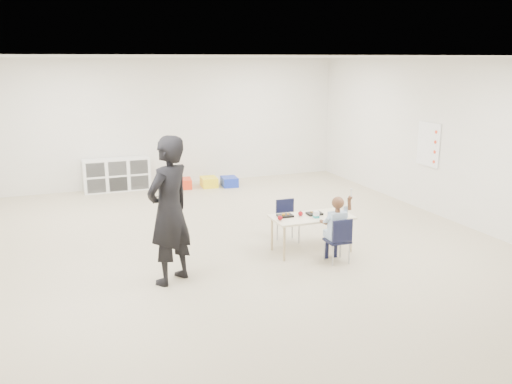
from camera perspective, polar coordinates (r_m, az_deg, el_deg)
name	(u,v)px	position (r m, az deg, el deg)	size (l,w,h in m)	color
room	(233,155)	(7.96, -2.40, 3.89)	(9.00, 9.02, 2.80)	#BAA98F
table	(311,233)	(8.03, 5.84, -4.35)	(1.19, 0.62, 0.54)	beige
chair_near	(337,240)	(7.65, 8.55, -4.99)	(0.32, 0.30, 0.65)	black
chair_far	(288,221)	(8.41, 3.41, -3.12)	(0.32, 0.30, 0.65)	black
child	(338,227)	(7.59, 8.60, -3.65)	(0.43, 0.43, 1.02)	#BCDBFF
lunch_tray_near	(314,214)	(8.03, 6.17, -2.27)	(0.22, 0.16, 0.03)	black
lunch_tray_far	(285,216)	(7.89, 3.08, -2.51)	(0.22, 0.16, 0.03)	black
milk_carton	(316,215)	(7.84, 6.35, -2.41)	(0.07, 0.07, 0.10)	white
bread_roll	(332,214)	(7.96, 8.04, -2.33)	(0.09, 0.09, 0.07)	tan
apple_near	(301,214)	(7.93, 4.71, -2.28)	(0.07, 0.07, 0.07)	maroon
apple_far	(280,218)	(7.70, 2.54, -2.74)	(0.07, 0.07, 0.07)	maroon
cubby_shelf	(117,175)	(12.02, -14.44, 1.79)	(1.40, 0.40, 0.70)	white
rules_poster	(428,144)	(10.44, 17.70, 4.80)	(0.02, 0.60, 0.80)	white
adult	(169,211)	(6.81, -9.12, -1.95)	(0.69, 0.45, 1.88)	black
bin_red	(184,183)	(12.02, -7.62, 0.91)	(0.33, 0.43, 0.21)	red
bin_yellow	(209,182)	(12.09, -4.98, 1.06)	(0.34, 0.44, 0.21)	yellow
bin_blue	(229,182)	(12.10, -2.83, 1.10)	(0.33, 0.43, 0.21)	#172FAE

